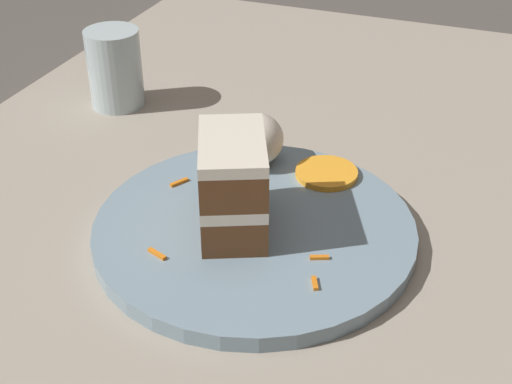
% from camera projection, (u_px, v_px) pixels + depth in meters
% --- Properties ---
extents(ground_plane, '(6.00, 6.00, 0.00)m').
position_uv_depth(ground_plane, '(304.00, 265.00, 0.67)').
color(ground_plane, '#4C4742').
rests_on(ground_plane, ground).
extents(dining_table, '(1.28, 0.91, 0.02)m').
position_uv_depth(dining_table, '(304.00, 257.00, 0.66)').
color(dining_table, gray).
rests_on(dining_table, ground).
extents(plate, '(0.30, 0.30, 0.02)m').
position_uv_depth(plate, '(256.00, 227.00, 0.67)').
color(plate, gray).
rests_on(plate, dining_table).
extents(cake_slice, '(0.11, 0.09, 0.09)m').
position_uv_depth(cake_slice, '(233.00, 184.00, 0.63)').
color(cake_slice, brown).
rests_on(cake_slice, plate).
extents(cream_dollop, '(0.06, 0.06, 0.05)m').
position_uv_depth(cream_dollop, '(256.00, 140.00, 0.74)').
color(cream_dollop, silver).
rests_on(cream_dollop, plate).
extents(orange_garnish, '(0.06, 0.06, 0.01)m').
position_uv_depth(orange_garnish, '(327.00, 173.00, 0.73)').
color(orange_garnish, orange).
rests_on(orange_garnish, plate).
extents(carrot_shreds_scatter, '(0.13, 0.19, 0.00)m').
position_uv_depth(carrot_shreds_scatter, '(231.00, 238.00, 0.64)').
color(carrot_shreds_scatter, orange).
rests_on(carrot_shreds_scatter, plate).
extents(drinking_glass, '(0.07, 0.07, 0.10)m').
position_uv_depth(drinking_glass, '(115.00, 73.00, 0.89)').
color(drinking_glass, silver).
rests_on(drinking_glass, dining_table).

